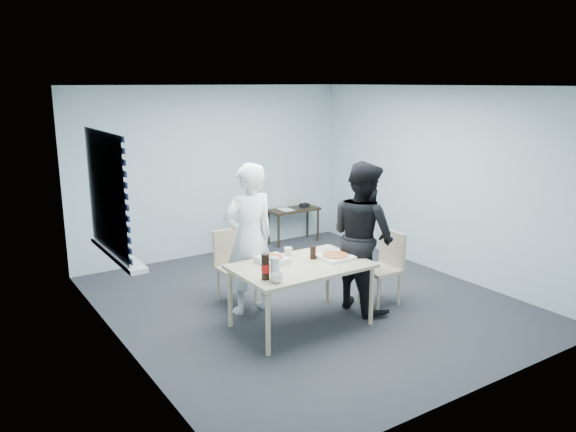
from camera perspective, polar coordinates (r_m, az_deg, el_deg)
room at (r=6.04m, az=-17.65°, el=1.33°), size 5.00×5.00×5.00m
dining_table at (r=6.14m, az=1.35°, el=-5.47°), size 1.46×0.93×0.71m
chair_far at (r=6.93m, az=-5.60°, el=-4.52°), size 0.42×0.42×0.89m
chair_right at (r=6.93m, az=9.87°, el=-4.64°), size 0.42×0.42×0.89m
person_white at (r=6.46m, az=-3.98°, el=-2.36°), size 0.65×0.42×1.77m
person_black at (r=6.62m, az=7.59°, el=-2.05°), size 0.47×0.86×1.77m
side_table at (r=9.39m, az=0.57°, el=0.28°), size 0.87×0.39×0.58m
stool at (r=8.36m, az=-3.79°, el=-2.33°), size 0.35×0.35×0.48m
backpack at (r=8.26m, az=-3.78°, el=-0.12°), size 0.33×0.24×0.46m
pizza_box_a at (r=6.16m, az=-1.61°, el=-4.46°), size 0.30×0.30×0.07m
pizza_box_b at (r=6.33m, az=4.78°, el=-4.12°), size 0.35×0.35×0.05m
mug_a at (r=5.58m, az=-1.12°, el=-6.28°), size 0.17×0.17×0.10m
mug_b at (r=6.42m, az=0.02°, el=-3.62°), size 0.10×0.10×0.09m
cola_glass at (r=6.29m, az=2.55°, el=-3.72°), size 0.08×0.08×0.15m
soda_bottle at (r=5.64m, az=-2.31°, el=-5.21°), size 0.08×0.08×0.27m
plastic_cups at (r=5.66m, az=-1.33°, el=-5.31°), size 0.11×0.11×0.22m
rubber_band at (r=6.04m, az=5.24°, el=-5.24°), size 0.06×0.06×0.00m
papers at (r=9.29m, az=-0.22°, el=0.66°), size 0.29×0.33×0.00m
black_box at (r=9.48m, az=1.68°, el=1.10°), size 0.16×0.12×0.06m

